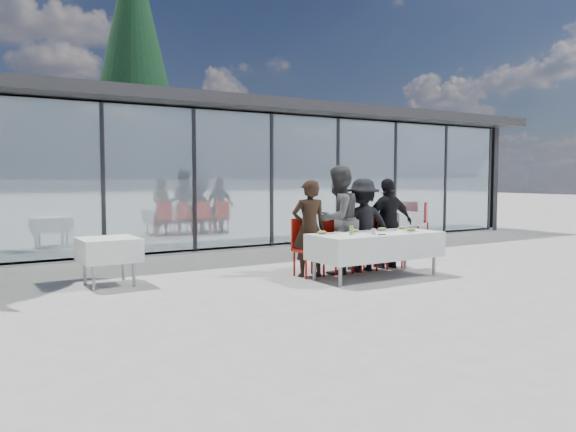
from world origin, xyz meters
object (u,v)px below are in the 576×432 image
object	(u,v)px
diner_chair_a	(306,244)
juice_bottle	(351,230)
diner_chair_b	(335,242)
spare_table_left	(109,250)
diner_b	(338,220)
diner_c	(363,225)
diner_chair_c	(360,240)
plate_d	(402,228)
plate_c	(382,230)
diner_d	(388,223)
spare_chair_b	(422,218)
conifer_tree	(134,58)
lounger	(400,231)
diner_a	(309,228)
dining_table	(376,246)
plate_extra	(411,230)
folded_eyeglasses	(382,235)
plate_b	(354,231)
plate_a	(322,233)
diner_chair_d	(385,238)
spare_table_right	(400,219)
spare_chair_a	(388,218)

from	to	relation	value
diner_chair_a	juice_bottle	distance (m)	0.92
diner_chair_b	spare_table_left	size ratio (longest dim) A/B	1.13
diner_b	diner_c	xyz separation A→B (m)	(0.55, 0.00, -0.12)
diner_chair_c	plate_d	distance (m)	0.79
diner_chair_c	plate_c	distance (m)	0.64
diner_d	spare_chair_b	world-z (taller)	diner_d
diner_chair_c	conifer_tree	distance (m)	13.73
diner_d	lounger	distance (m)	4.68
lounger	diner_a	bearing A→B (deg)	-147.43
lounger	conifer_tree	distance (m)	11.81
dining_table	plate_extra	world-z (taller)	plate_extra
conifer_tree	folded_eyeglasses	bearing A→B (deg)	-90.57
diner_b	plate_b	bearing A→B (deg)	74.38
diner_b	diner_d	distance (m)	1.16
plate_a	plate_b	world-z (taller)	same
diner_chair_c	plate_b	distance (m)	0.82
plate_b	plate_c	distance (m)	0.57
diner_chair_d	folded_eyeglasses	size ratio (longest dim) A/B	6.96
diner_chair_a	diner_d	bearing A→B (deg)	-2.96
plate_a	spare_table_right	bearing A→B (deg)	36.00
diner_chair_a	plate_a	bearing A→B (deg)	-94.74
diner_chair_b	spare_table_left	world-z (taller)	diner_chair_b
diner_c	spare_chair_b	size ratio (longest dim) A/B	1.69
plate_extra	lounger	world-z (taller)	plate_extra
spare_chair_a	folded_eyeglasses	bearing A→B (deg)	-132.57
diner_d	spare_chair_a	bearing A→B (deg)	-121.18
diner_chair_b	plate_c	xyz separation A→B (m)	(0.55, -0.60, 0.24)
diner_chair_d	plate_a	xyz separation A→B (m)	(-1.80, -0.52, 0.24)
conifer_tree	plate_c	bearing A→B (deg)	-88.76
plate_c	spare_table_left	xyz separation A→B (m)	(-4.23, 1.50, -0.22)
plate_b	diner_b	bearing A→B (deg)	88.55
diner_a	spare_table_right	size ratio (longest dim) A/B	1.90
diner_d	spare_chair_b	xyz separation A→B (m)	(4.33, 3.46, -0.29)
diner_a	diner_b	size ratio (longest dim) A/B	0.87
spare_chair_a	conifer_tree	xyz separation A→B (m)	(-4.40, 8.74, 5.45)
spare_table_left	spare_chair_a	bearing A→B (deg)	19.49
diner_chair_b	spare_table_right	size ratio (longest dim) A/B	1.13
spare_table_left	spare_chair_a	distance (m)	8.84
diner_chair_d	lounger	xyz separation A→B (m)	(3.32, 3.16, -0.28)
diner_d	plate_d	xyz separation A→B (m)	(-0.12, -0.49, -0.05)
diner_b	juice_bottle	world-z (taller)	diner_b
diner_chair_a	diner_chair_d	distance (m)	1.76
spare_chair_b	diner_c	bearing A→B (deg)	-144.94
diner_b	plate_b	xyz separation A→B (m)	(-0.01, -0.46, -0.16)
plate_d	juice_bottle	world-z (taller)	juice_bottle
diner_b	lounger	world-z (taller)	diner_b
dining_table	plate_extra	xyz separation A→B (m)	(0.61, -0.19, 0.24)
diner_chair_d	diner_chair_c	bearing A→B (deg)	180.00
spare_table_left	spare_chair_b	size ratio (longest dim) A/B	0.88
diner_d	spare_table_right	world-z (taller)	diner_d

